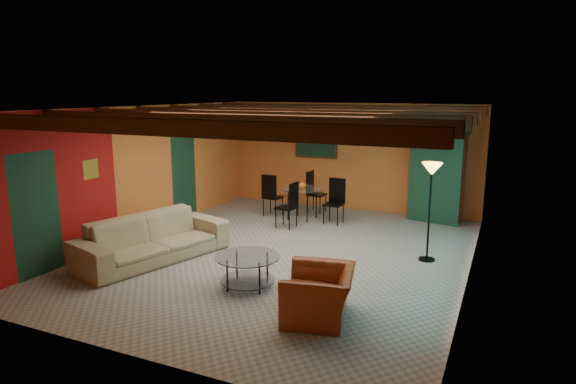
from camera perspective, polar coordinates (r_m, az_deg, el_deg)
The scene contains 11 objects.
room at distance 8.93m, azimuth -0.24°, elevation 7.53°, with size 6.52×8.01×2.71m.
sofa at distance 9.22m, azimuth -15.35°, elevation -5.18°, with size 2.73×1.07×0.80m, color #94805F.
armchair at distance 6.73m, azimuth 3.62°, elevation -11.71°, with size 1.04×0.91×0.67m, color maroon.
coffee_table at distance 7.77m, azimuth -4.67°, elevation -9.11°, with size 1.00×1.00×0.51m, color silver, non-canonical shape.
dining_table at distance 11.62m, azimuth 1.67°, elevation -0.68°, with size 2.01×2.01×1.04m, color silver, non-canonical shape.
armoire at distance 11.95m, azimuth 16.76°, elevation 1.59°, with size 1.16×0.57×2.03m, color brown.
floor_lamp at distance 9.08m, azimuth 16.03°, elevation -2.25°, with size 0.36×0.36×1.79m, color black, non-canonical shape.
ceiling_fan at distance 8.83m, azimuth -0.54°, elevation 7.47°, with size 1.50×1.50×0.44m, color #472614, non-canonical shape.
painting at distance 12.87m, azimuth 3.25°, elevation 5.60°, with size 1.05×0.03×0.65m, color black.
potted_plant at distance 11.81m, azimuth 17.11°, elevation 7.58°, with size 0.42×0.36×0.47m, color #26661E.
vase at distance 11.51m, azimuth 1.69°, elevation 2.28°, with size 0.17×0.17×0.17m, color orange.
Camera 1 is at (3.70, -7.99, 3.00)m, focal length 30.76 mm.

